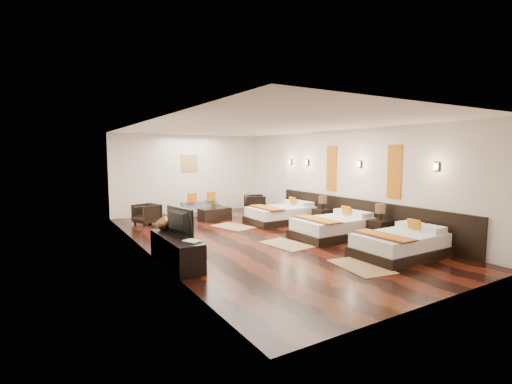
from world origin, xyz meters
TOP-DOWN VIEW (x-y plane):
  - floor at (0.00, 0.00)m, footprint 5.50×9.50m
  - ceiling at (0.00, 0.00)m, footprint 5.50×9.50m
  - back_wall at (0.00, 4.75)m, footprint 5.50×0.01m
  - left_wall at (-2.75, 0.00)m, footprint 0.01×9.50m
  - right_wall at (2.75, 0.00)m, footprint 0.01×9.50m
  - headboard_panel at (2.71, -0.80)m, footprint 0.08×6.60m
  - bed_near at (1.69, -2.93)m, footprint 1.95×1.22m
  - bed_mid at (1.70, -0.94)m, footprint 2.03×1.27m
  - bed_far at (1.70, 1.38)m, footprint 2.03×1.27m
  - nightstand_a at (2.44, -1.75)m, footprint 0.46×0.46m
  - nightstand_b at (2.44, 0.34)m, footprint 0.45×0.45m
  - jute_mat_near at (0.44, -3.02)m, footprint 0.91×1.30m
  - jute_mat_mid at (0.23, -0.92)m, footprint 0.90×1.29m
  - jute_mat_far at (0.13, 1.61)m, footprint 1.04×1.36m
  - tv_console at (-2.50, -1.07)m, footprint 0.50×1.80m
  - tv at (-2.45, -0.93)m, footprint 0.30×0.92m
  - book at (-2.50, -1.69)m, footprint 0.32×0.36m
  - figurine at (-2.50, -0.36)m, footprint 0.42×0.42m
  - sofa at (0.11, 3.88)m, footprint 1.74×0.72m
  - armchair_left at (-1.93, 3.30)m, footprint 0.86×0.85m
  - armchair_right at (2.00, 3.48)m, footprint 0.93×0.92m
  - coffee_table at (0.11, 2.83)m, footprint 1.05×0.60m
  - table_plant at (0.12, 2.90)m, footprint 0.29×0.26m
  - orange_panel_a at (2.73, -1.90)m, footprint 0.04×0.40m
  - orange_panel_b at (2.73, 0.30)m, footprint 0.04×0.40m
  - sconce_near at (2.70, -3.00)m, footprint 0.07×0.12m
  - sconce_mid at (2.70, -0.80)m, footprint 0.07×0.12m
  - sconce_far at (2.70, 1.40)m, footprint 0.07×0.12m
  - sconce_lounge at (2.70, 2.30)m, footprint 0.07×0.12m
  - gold_artwork at (0.00, 4.73)m, footprint 0.60×0.04m

SIDE VIEW (x-z plane):
  - floor at x=0.00m, z-range -0.01..0.01m
  - jute_mat_near at x=0.44m, z-range 0.00..0.01m
  - jute_mat_mid at x=0.23m, z-range 0.00..0.01m
  - jute_mat_far at x=0.13m, z-range 0.00..0.01m
  - coffee_table at x=0.11m, z-range 0.00..0.40m
  - sofa at x=0.11m, z-range 0.00..0.50m
  - bed_near at x=1.69m, z-range -0.12..0.63m
  - bed_far at x=1.70m, z-range -0.12..0.65m
  - bed_mid at x=1.70m, z-range -0.12..0.65m
  - tv_console at x=-2.50m, z-range 0.00..0.55m
  - armchair_left at x=-1.93m, z-range 0.00..0.62m
  - nightstand_b at x=2.44m, z-range -0.13..0.76m
  - nightstand_a at x=2.44m, z-range -0.13..0.77m
  - armchair_right at x=2.00m, z-range 0.00..0.65m
  - headboard_panel at x=2.71m, z-range 0.00..0.90m
  - table_plant at x=0.12m, z-range 0.40..0.69m
  - book at x=-2.50m, z-range 0.55..0.58m
  - figurine at x=-2.50m, z-range 0.55..0.89m
  - tv at x=-2.45m, z-range 0.55..1.08m
  - back_wall at x=0.00m, z-range 0.00..2.80m
  - left_wall at x=-2.75m, z-range 0.00..2.80m
  - right_wall at x=2.75m, z-range 0.00..2.80m
  - orange_panel_a at x=2.73m, z-range 1.05..2.35m
  - orange_panel_b at x=2.73m, z-range 1.05..2.35m
  - gold_artwork at x=0.00m, z-range 1.50..2.10m
  - sconce_near at x=2.70m, z-range 1.76..1.94m
  - sconce_mid at x=2.70m, z-range 1.76..1.94m
  - sconce_far at x=2.70m, z-range 1.76..1.94m
  - sconce_lounge at x=2.70m, z-range 1.76..1.94m
  - ceiling at x=0.00m, z-range 2.79..2.80m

